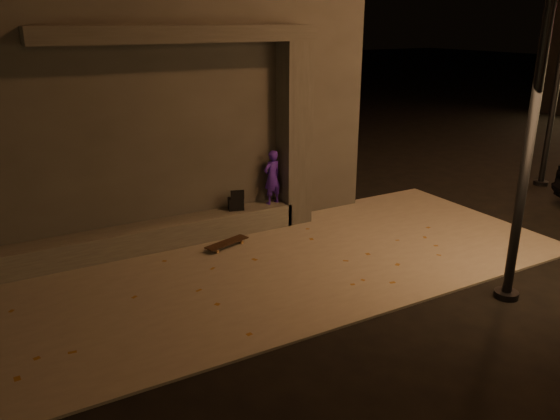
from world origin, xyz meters
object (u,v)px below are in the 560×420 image
column (294,135)px  backpack (236,203)px  skateboarder (272,177)px  skateboard (227,243)px

column → backpack: size_ratio=8.63×
skateboarder → skateboard: 1.73m
column → skateboarder: size_ratio=3.29×
skateboard → skateboarder: bearing=9.0°
skateboarder → skateboard: skateboarder is taller
backpack → skateboarder: bearing=16.1°
skateboarder → skateboard: (-1.32, -0.65, -0.92)m
skateboarder → skateboard: size_ratio=1.19×
backpack → skateboard: 0.97m
skateboarder → skateboard: bearing=14.5°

